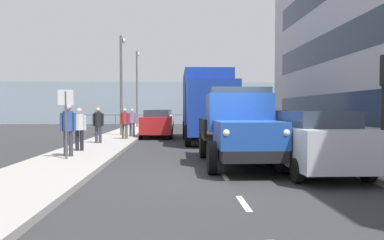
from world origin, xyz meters
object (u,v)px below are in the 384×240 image
object	(u,v)px
car_teal_kerbside_1	(262,129)
car_navy_oppositeside_2	(164,118)
lamp_post_promenade	(122,76)
car_white_oppositeside_1	(161,120)
pedestrian_by_lamp	(132,120)
pedestrian_couple_b	(125,121)
pedestrian_near_railing	(98,122)
pedestrian_with_bag	(68,125)
pedestrian_strolling	(79,126)
street_sign	(66,112)
truck_vintage_blue	(239,128)
car_silver_kerbside_near	(313,141)
car_red_oppositeside_0	(157,123)
lamp_post_far	(137,82)
lorry_cargo_blue	(207,104)

from	to	relation	value
car_teal_kerbside_1	car_navy_oppositeside_2	distance (m)	19.01
car_teal_kerbside_1	lamp_post_promenade	size ratio (longest dim) A/B	0.70
car_white_oppositeside_1	pedestrian_by_lamp	bearing A→B (deg)	78.15
car_white_oppositeside_1	pedestrian_couple_b	distance (m)	8.71
lamp_post_promenade	car_teal_kerbside_1	bearing A→B (deg)	135.38
car_white_oppositeside_1	lamp_post_promenade	world-z (taller)	lamp_post_promenade
pedestrian_near_railing	lamp_post_promenade	world-z (taller)	lamp_post_promenade
pedestrian_by_lamp	pedestrian_with_bag	bearing A→B (deg)	83.05
pedestrian_strolling	street_sign	distance (m)	2.37
pedestrian_strolling	truck_vintage_blue	bearing A→B (deg)	151.79
car_navy_oppositeside_2	pedestrian_with_bag	distance (m)	21.56
car_white_oppositeside_1	lamp_post_promenade	size ratio (longest dim) A/B	0.69
car_silver_kerbside_near	lamp_post_promenade	size ratio (longest dim) A/B	0.66
car_teal_kerbside_1	car_red_oppositeside_0	world-z (taller)	same
car_teal_kerbside_1	pedestrian_by_lamp	bearing A→B (deg)	-42.01
car_red_oppositeside_0	lamp_post_far	size ratio (longest dim) A/B	0.62
pedestrian_strolling	pedestrian_near_railing	distance (m)	3.14
pedestrian_by_lamp	lamp_post_promenade	world-z (taller)	lamp_post_promenade
car_white_oppositeside_1	pedestrian_by_lamp	size ratio (longest dim) A/B	2.60
car_red_oppositeside_0	car_white_oppositeside_1	world-z (taller)	same
pedestrian_near_railing	lamp_post_far	distance (m)	15.94
car_silver_kerbside_near	pedestrian_near_railing	size ratio (longest dim) A/B	2.43
truck_vintage_blue	street_sign	size ratio (longest dim) A/B	2.51
car_white_oppositeside_1	car_navy_oppositeside_2	bearing A→B (deg)	-90.00
pedestrian_with_bag	pedestrian_couple_b	size ratio (longest dim) A/B	1.08
truck_vintage_blue	car_red_oppositeside_0	world-z (taller)	truck_vintage_blue
pedestrian_couple_b	car_silver_kerbside_near	bearing A→B (deg)	123.78
pedestrian_strolling	street_sign	bearing A→B (deg)	94.99
car_navy_oppositeside_2	pedestrian_strolling	size ratio (longest dim) A/B	2.52
pedestrian_near_railing	pedestrian_by_lamp	world-z (taller)	pedestrian_near_railing
lorry_cargo_blue	car_silver_kerbside_near	world-z (taller)	lorry_cargo_blue
lamp_post_far	street_sign	bearing A→B (deg)	90.12
pedestrian_by_lamp	street_sign	distance (m)	9.54
lorry_cargo_blue	pedestrian_with_bag	distance (m)	9.04
lorry_cargo_blue	car_white_oppositeside_1	bearing A→B (deg)	-71.00
pedestrian_near_railing	pedestrian_strolling	bearing A→B (deg)	89.34
car_white_oppositeside_1	truck_vintage_blue	bearing A→B (deg)	100.47
truck_vintage_blue	pedestrian_strolling	size ratio (longest dim) A/B	3.40
car_teal_kerbside_1	street_sign	world-z (taller)	street_sign
car_navy_oppositeside_2	pedestrian_with_bag	world-z (taller)	pedestrian_with_bag
pedestrian_strolling	lamp_post_far	distance (m)	19.03
lamp_post_far	pedestrian_with_bag	bearing A→B (deg)	89.74
truck_vintage_blue	car_white_oppositeside_1	world-z (taller)	truck_vintage_blue
car_teal_kerbside_1	car_silver_kerbside_near	bearing A→B (deg)	90.00
car_red_oppositeside_0	car_navy_oppositeside_2	bearing A→B (deg)	-90.00
lorry_cargo_blue	pedestrian_with_bag	world-z (taller)	lorry_cargo_blue
car_navy_oppositeside_2	pedestrian_by_lamp	xyz separation A→B (m)	(1.43, 12.59, 0.21)
car_silver_kerbside_near	pedestrian_couple_b	bearing A→B (deg)	-56.22
car_teal_kerbside_1	lorry_cargo_blue	bearing A→B (deg)	-63.49
car_red_oppositeside_0	lorry_cargo_blue	bearing A→B (deg)	137.30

